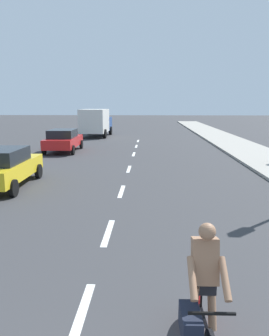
{
  "coord_description": "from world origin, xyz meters",
  "views": [
    {
      "loc": [
        1.07,
        -0.52,
        3.29
      ],
      "look_at": [
        0.54,
        10.6,
        1.1
      ],
      "focal_mm": 34.71,
      "sensor_mm": 36.0,
      "label": 1
    }
  ],
  "objects_px": {
    "parked_car_yellow": "(3,166)",
    "parked_car_red": "(63,140)",
    "delivery_truck": "(96,122)",
    "cyclist": "(201,297)"
  },
  "relations": [
    {
      "from": "parked_car_red",
      "to": "delivery_truck",
      "type": "bearing_deg",
      "value": 85.78
    },
    {
      "from": "parked_car_yellow",
      "to": "cyclist",
      "type": "bearing_deg",
      "value": -54.97
    },
    {
      "from": "parked_car_yellow",
      "to": "parked_car_red",
      "type": "distance_m",
      "value": 9.99
    },
    {
      "from": "parked_car_red",
      "to": "delivery_truck",
      "type": "height_order",
      "value": "delivery_truck"
    },
    {
      "from": "parked_car_red",
      "to": "delivery_truck",
      "type": "relative_size",
      "value": 0.73
    },
    {
      "from": "parked_car_yellow",
      "to": "parked_car_red",
      "type": "height_order",
      "value": "same"
    },
    {
      "from": "cyclist",
      "to": "parked_car_yellow",
      "type": "distance_m",
      "value": 10.88
    },
    {
      "from": "parked_car_yellow",
      "to": "delivery_truck",
      "type": "xyz_separation_m",
      "value": [
        0.3,
        21.01,
        0.66
      ]
    },
    {
      "from": "delivery_truck",
      "to": "cyclist",
      "type": "bearing_deg",
      "value": -76.72
    },
    {
      "from": "delivery_truck",
      "to": "parked_car_red",
      "type": "bearing_deg",
      "value": -91.22
    }
  ]
}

